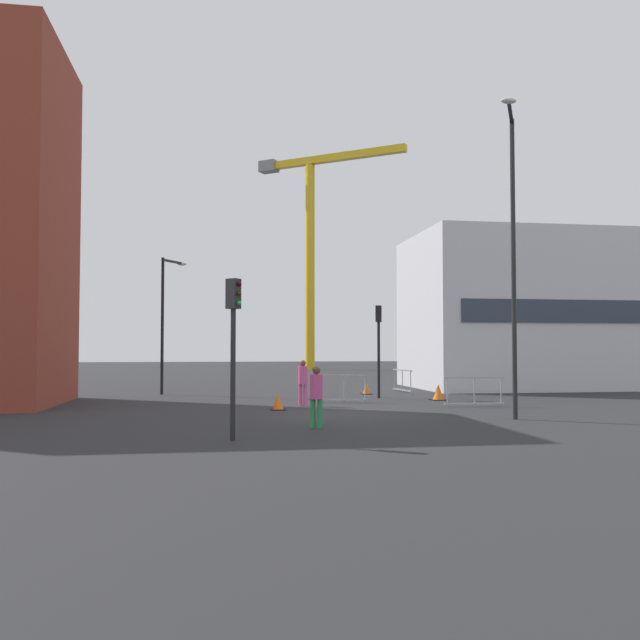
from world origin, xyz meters
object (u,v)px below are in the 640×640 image
construction_crane (313,227)px  pedestrian_walking (303,379)px  traffic_light_island (379,336)px  traffic_cone_on_verge (278,403)px  traffic_light_near (233,331)px  traffic_cone_striped (438,393)px  streetlamp_tall (513,242)px  traffic_cone_orange (366,389)px  streetlamp_short (166,312)px  pedestrian_waiting (316,392)px

construction_crane → pedestrian_walking: bearing=-98.8°
traffic_light_island → traffic_cone_on_verge: (-4.71, -4.68, -2.40)m
traffic_light_island → traffic_light_near: (-6.45, -12.09, -0.11)m
traffic_cone_striped → pedestrian_walking: bearing=-162.1°
streetlamp_tall → traffic_cone_striped: (0.24, 7.59, -4.99)m
traffic_cone_on_verge → traffic_cone_orange: traffic_cone_on_verge is taller
streetlamp_short → traffic_cone_orange: streetlamp_short is taller
pedestrian_walking → traffic_light_island: bearing=41.9°
construction_crane → traffic_cone_striped: size_ratio=32.59×
traffic_light_island → construction_crane: bearing=86.1°
pedestrian_waiting → traffic_light_near: bearing=-138.4°
traffic_cone_striped → traffic_cone_on_verge: 7.58m
construction_crane → traffic_light_near: 50.72m
traffic_light_near → pedestrian_walking: 9.35m
traffic_light_island → traffic_cone_striped: bearing=-33.7°
pedestrian_walking → traffic_cone_striped: 6.14m
construction_crane → traffic_light_near: construction_crane is taller
streetlamp_short → pedestrian_waiting: size_ratio=3.83×
construction_crane → traffic_light_island: construction_crane is taller
traffic_light_near → pedestrian_walking: size_ratio=2.24×
traffic_cone_striped → traffic_cone_on_verge: bearing=-154.6°
streetlamp_tall → pedestrian_waiting: streetlamp_tall is taller
streetlamp_short → traffic_cone_on_verge: (4.42, -8.60, -3.52)m
streetlamp_tall → pedestrian_waiting: 7.56m
streetlamp_short → traffic_cone_orange: (9.13, -1.54, -3.54)m
construction_crane → streetlamp_short: (-11.60, -32.62, -10.08)m
pedestrian_walking → traffic_cone_on_verge: bearing=-127.0°
traffic_light_island → traffic_cone_on_verge: bearing=-135.2°
streetlamp_short → traffic_light_near: size_ratio=1.68×
traffic_light_island → streetlamp_tall: bearing=-78.1°
streetlamp_tall → traffic_cone_orange: (-1.89, 11.39, -5.07)m
traffic_light_near → traffic_cone_on_verge: size_ratio=7.07×
pedestrian_walking → traffic_cone_on_verge: (-1.04, -1.38, -0.73)m
traffic_light_island → pedestrian_waiting: bearing=-112.6°
pedestrian_walking → traffic_cone_striped: size_ratio=2.61×
traffic_cone_striped → streetlamp_tall: bearing=-91.8°
streetlamp_tall → traffic_cone_striped: size_ratio=14.15×
streetlamp_tall → pedestrian_walking: size_ratio=5.42×
streetlamp_tall → traffic_cone_striped: 9.08m
traffic_cone_striped → traffic_light_island: bearing=146.3°
pedestrian_waiting → traffic_cone_orange: pedestrian_waiting is taller
traffic_light_near → traffic_cone_orange: 16.01m
traffic_cone_orange → construction_crane: bearing=85.9°
pedestrian_waiting → traffic_cone_orange: (4.20, 12.47, -0.73)m
construction_crane → traffic_cone_orange: bearing=-94.1°
traffic_cone_striped → traffic_cone_on_verge: traffic_cone_striped is taller
traffic_cone_striped → traffic_cone_orange: size_ratio=1.32×
traffic_cone_on_verge → streetlamp_short: bearing=117.2°
streetlamp_tall → traffic_light_near: streetlamp_tall is taller
traffic_cone_on_verge → construction_crane: bearing=80.1°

